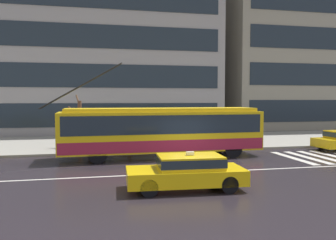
{
  "coord_description": "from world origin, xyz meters",
  "views": [
    {
      "loc": [
        -4.73,
        -15.91,
        3.31
      ],
      "look_at": [
        -0.6,
        3.77,
        2.09
      ],
      "focal_mm": 36.6,
      "sensor_mm": 36.0,
      "label": 1
    }
  ],
  "objects_px": {
    "pedestrian_waiting_by_pole": "(197,131)",
    "street_tree_bare": "(80,122)",
    "bus_shelter": "(139,118)",
    "pedestrian_walking_past": "(201,133)",
    "pedestrian_approaching_curb": "(91,124)",
    "pedestrian_at_shelter": "(129,124)",
    "taxi_oncoming_near": "(187,170)",
    "trolleybus": "(162,130)"
  },
  "relations": [
    {
      "from": "pedestrian_at_shelter",
      "to": "street_tree_bare",
      "type": "bearing_deg",
      "value": 151.56
    },
    {
      "from": "taxi_oncoming_near",
      "to": "pedestrian_waiting_by_pole",
      "type": "height_order",
      "value": "pedestrian_waiting_by_pole"
    },
    {
      "from": "pedestrian_walking_past",
      "to": "pedestrian_approaching_curb",
      "type": "bearing_deg",
      "value": 175.31
    },
    {
      "from": "trolleybus",
      "to": "street_tree_bare",
      "type": "distance_m",
      "value": 6.31
    },
    {
      "from": "pedestrian_at_shelter",
      "to": "pedestrian_waiting_by_pole",
      "type": "relative_size",
      "value": 1.24
    },
    {
      "from": "bus_shelter",
      "to": "pedestrian_approaching_curb",
      "type": "height_order",
      "value": "bus_shelter"
    },
    {
      "from": "taxi_oncoming_near",
      "to": "pedestrian_at_shelter",
      "type": "xyz_separation_m",
      "value": [
        -1.25,
        9.53,
        1.03
      ]
    },
    {
      "from": "taxi_oncoming_near",
      "to": "pedestrian_walking_past",
      "type": "height_order",
      "value": "pedestrian_walking_past"
    },
    {
      "from": "trolleybus",
      "to": "pedestrian_waiting_by_pole",
      "type": "bearing_deg",
      "value": 52.06
    },
    {
      "from": "pedestrian_waiting_by_pole",
      "to": "street_tree_bare",
      "type": "bearing_deg",
      "value": -179.03
    },
    {
      "from": "pedestrian_at_shelter",
      "to": "pedestrian_approaching_curb",
      "type": "distance_m",
      "value": 2.34
    },
    {
      "from": "pedestrian_at_shelter",
      "to": "trolleybus",
      "type": "bearing_deg",
      "value": -56.08
    },
    {
      "from": "bus_shelter",
      "to": "pedestrian_walking_past",
      "type": "bearing_deg",
      "value": -21.93
    },
    {
      "from": "pedestrian_approaching_curb",
      "to": "pedestrian_walking_past",
      "type": "bearing_deg",
      "value": -4.69
    },
    {
      "from": "bus_shelter",
      "to": "taxi_oncoming_near",
      "type": "bearing_deg",
      "value": -87.9
    },
    {
      "from": "trolleybus",
      "to": "bus_shelter",
      "type": "distance_m",
      "value": 4.03
    },
    {
      "from": "pedestrian_waiting_by_pole",
      "to": "pedestrian_at_shelter",
      "type": "bearing_deg",
      "value": -160.24
    },
    {
      "from": "taxi_oncoming_near",
      "to": "street_tree_bare",
      "type": "bearing_deg",
      "value": 111.13
    },
    {
      "from": "pedestrian_at_shelter",
      "to": "pedestrian_waiting_by_pole",
      "type": "distance_m",
      "value": 5.37
    },
    {
      "from": "trolleybus",
      "to": "taxi_oncoming_near",
      "type": "relative_size",
      "value": 2.81
    },
    {
      "from": "pedestrian_approaching_curb",
      "to": "pedestrian_waiting_by_pole",
      "type": "relative_size",
      "value": 1.25
    },
    {
      "from": "pedestrian_walking_past",
      "to": "pedestrian_waiting_by_pole",
      "type": "height_order",
      "value": "pedestrian_walking_past"
    },
    {
      "from": "trolleybus",
      "to": "pedestrian_approaching_curb",
      "type": "xyz_separation_m",
      "value": [
        -3.97,
        2.93,
        0.18
      ]
    },
    {
      "from": "trolleybus",
      "to": "pedestrian_at_shelter",
      "type": "height_order",
      "value": "trolleybus"
    },
    {
      "from": "pedestrian_waiting_by_pole",
      "to": "pedestrian_walking_past",
      "type": "bearing_deg",
      "value": -98.41
    },
    {
      "from": "bus_shelter",
      "to": "pedestrian_approaching_curb",
      "type": "xyz_separation_m",
      "value": [
        -3.15,
        -0.98,
        -0.33
      ]
    },
    {
      "from": "pedestrian_walking_past",
      "to": "pedestrian_at_shelter",
      "type": "bearing_deg",
      "value": 178.41
    },
    {
      "from": "taxi_oncoming_near",
      "to": "pedestrian_at_shelter",
      "type": "distance_m",
      "value": 9.67
    },
    {
      "from": "street_tree_bare",
      "to": "trolleybus",
      "type": "bearing_deg",
      "value": -41.17
    },
    {
      "from": "trolleybus",
      "to": "taxi_oncoming_near",
      "type": "bearing_deg",
      "value": -93.39
    },
    {
      "from": "bus_shelter",
      "to": "pedestrian_at_shelter",
      "type": "height_order",
      "value": "bus_shelter"
    },
    {
      "from": "trolleybus",
      "to": "pedestrian_waiting_by_pole",
      "type": "distance_m",
      "value": 5.46
    },
    {
      "from": "trolleybus",
      "to": "bus_shelter",
      "type": "height_order",
      "value": "trolleybus"
    },
    {
      "from": "pedestrian_at_shelter",
      "to": "bus_shelter",
      "type": "bearing_deg",
      "value": 59.17
    },
    {
      "from": "bus_shelter",
      "to": "pedestrian_walking_past",
      "type": "height_order",
      "value": "bus_shelter"
    },
    {
      "from": "street_tree_bare",
      "to": "pedestrian_at_shelter",
      "type": "bearing_deg",
      "value": -28.44
    },
    {
      "from": "taxi_oncoming_near",
      "to": "pedestrian_approaching_curb",
      "type": "distance_m",
      "value": 10.64
    },
    {
      "from": "pedestrian_approaching_curb",
      "to": "pedestrian_waiting_by_pole",
      "type": "xyz_separation_m",
      "value": [
        7.31,
        1.36,
        -0.66
      ]
    },
    {
      "from": "trolleybus",
      "to": "pedestrian_approaching_curb",
      "type": "relative_size",
      "value": 6.21
    },
    {
      "from": "taxi_oncoming_near",
      "to": "bus_shelter",
      "type": "distance_m",
      "value": 11.05
    },
    {
      "from": "pedestrian_at_shelter",
      "to": "pedestrian_walking_past",
      "type": "relative_size",
      "value": 1.18
    },
    {
      "from": "bus_shelter",
      "to": "pedestrian_waiting_by_pole",
      "type": "xyz_separation_m",
      "value": [
        4.16,
        0.37,
        -0.99
      ]
    }
  ]
}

